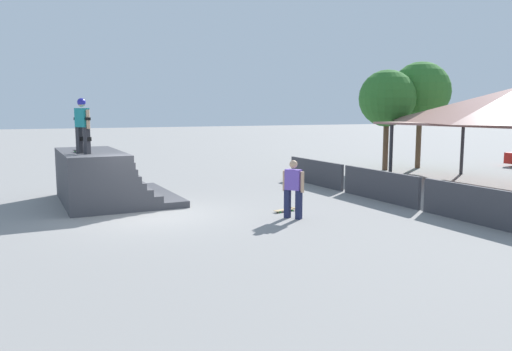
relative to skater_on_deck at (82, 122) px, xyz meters
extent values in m
plane|color=gray|center=(1.97, 1.54, -2.77)|extent=(160.00, 160.00, 0.00)
cube|color=#424247|center=(-1.00, 1.21, -2.66)|extent=(4.63, 3.66, 0.22)
cube|color=#424247|center=(-1.00, 0.78, -2.44)|extent=(4.63, 2.81, 0.22)
cube|color=#424247|center=(-1.00, 0.63, -2.22)|extent=(4.63, 2.50, 0.22)
cube|color=#424247|center=(-1.00, 0.52, -2.00)|extent=(4.63, 2.29, 0.22)
cube|color=#424247|center=(-1.00, 0.45, -1.77)|extent=(4.63, 2.13, 0.22)
cube|color=#424247|center=(-1.00, 0.39, -1.55)|extent=(4.63, 2.03, 0.22)
cube|color=#424247|center=(-1.00, 0.36, -1.33)|extent=(4.63, 1.95, 0.22)
cube|color=#424247|center=(-1.00, 0.34, -1.11)|extent=(4.63, 1.91, 0.22)
cylinder|color=silver|center=(-1.00, 1.28, -1.04)|extent=(4.54, 0.07, 0.07)
cube|color=#2D2D33|center=(0.16, 0.09, -0.58)|extent=(0.22, 0.22, 0.84)
cube|color=black|center=(0.14, 0.12, -0.53)|extent=(0.24, 0.22, 0.12)
cube|color=#2D2D33|center=(-0.16, -0.09, -0.58)|extent=(0.22, 0.22, 0.84)
cube|color=black|center=(-0.17, -0.07, -0.53)|extent=(0.24, 0.22, 0.12)
cube|color=teal|center=(0.00, 0.00, 0.14)|extent=(0.51, 0.43, 0.59)
cylinder|color=tan|center=(0.24, 0.14, 0.09)|extent=(0.15, 0.15, 0.59)
cylinder|color=black|center=(0.24, 0.14, 0.10)|extent=(0.23, 0.23, 0.09)
cylinder|color=tan|center=(-0.24, -0.14, 0.09)|extent=(0.15, 0.15, 0.59)
cylinder|color=black|center=(-0.24, -0.14, 0.10)|extent=(0.23, 0.23, 0.09)
sphere|color=tan|center=(0.00, 0.00, 0.58)|extent=(0.23, 0.23, 0.23)
sphere|color=#232399|center=(0.00, 0.00, 0.61)|extent=(0.26, 0.26, 0.26)
cylinder|color=green|center=(-0.39, 0.07, -0.98)|extent=(0.06, 0.04, 0.05)
cylinder|color=green|center=(-0.36, -0.06, -0.98)|extent=(0.06, 0.04, 0.05)
cylinder|color=green|center=(-0.86, -0.04, -0.98)|extent=(0.06, 0.04, 0.05)
cylinder|color=green|center=(-0.82, -0.17, -0.98)|extent=(0.06, 0.04, 0.05)
cube|color=black|center=(-0.61, -0.05, -0.94)|extent=(0.80, 0.37, 0.02)
cube|color=black|center=(-0.26, 0.03, -0.92)|extent=(0.14, 0.22, 0.02)
cube|color=#1E2347|center=(4.01, 5.13, -2.35)|extent=(0.22, 0.22, 0.84)
cube|color=#1E2347|center=(4.32, 5.33, -2.35)|extent=(0.22, 0.22, 0.84)
cube|color=#6B4CB7|center=(4.17, 5.23, -1.63)|extent=(0.51, 0.44, 0.60)
cylinder|color=tan|center=(3.93, 5.07, -1.67)|extent=(0.16, 0.16, 0.60)
cylinder|color=tan|center=(4.41, 5.38, -1.67)|extent=(0.16, 0.16, 0.60)
sphere|color=tan|center=(4.17, 5.23, -1.18)|extent=(0.23, 0.23, 0.23)
cylinder|color=green|center=(3.09, 5.73, -2.74)|extent=(0.04, 0.06, 0.05)
cylinder|color=green|center=(3.23, 5.75, -2.74)|extent=(0.04, 0.06, 0.05)
cylinder|color=green|center=(3.17, 5.25, -2.74)|extent=(0.04, 0.06, 0.05)
cylinder|color=green|center=(3.31, 5.28, -2.74)|extent=(0.04, 0.06, 0.05)
cube|color=tan|center=(3.20, 5.50, -2.71)|extent=(0.33, 0.80, 0.02)
cube|color=tan|center=(3.14, 5.86, -2.69)|extent=(0.21, 0.13, 0.02)
cube|color=#3D3D42|center=(-1.18, 9.43, -2.24)|extent=(3.85, 0.12, 1.05)
cube|color=#3D3D42|center=(2.92, 9.43, -2.24)|extent=(3.85, 0.12, 1.05)
cube|color=#3D3D42|center=(7.02, 9.43, -2.24)|extent=(3.85, 0.12, 1.05)
cylinder|color=#2D2D33|center=(-1.05, 13.38, -1.51)|extent=(0.16, 0.16, 2.52)
cylinder|color=#2D2D33|center=(-1.05, 17.88, -1.51)|extent=(0.16, 0.16, 2.52)
cylinder|color=brown|center=(-4.00, 17.87, -1.26)|extent=(0.28, 0.28, 3.01)
sphere|color=#2D6B28|center=(-4.00, 17.87, 1.38)|extent=(3.16, 3.16, 3.16)
cylinder|color=brown|center=(-4.07, 15.65, -1.42)|extent=(0.28, 0.28, 2.70)
sphere|color=#2D6B28|center=(-4.07, 15.65, 1.00)|extent=(2.95, 2.95, 2.95)
camera|label=1|loc=(16.49, -1.99, 0.35)|focal=35.00mm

